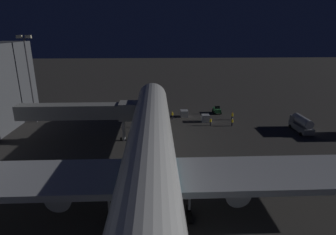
% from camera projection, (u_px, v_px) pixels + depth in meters
% --- Properties ---
extents(ground_plane, '(320.00, 320.00, 0.00)m').
position_uv_depth(ground_plane, '(152.00, 163.00, 41.98)').
color(ground_plane, '#383533').
extents(airliner_at_gate, '(49.12, 71.26, 18.25)m').
position_uv_depth(airliner_at_gate, '(149.00, 171.00, 28.26)').
color(airliner_at_gate, silver).
rests_on(airliner_at_gate, ground_plane).
extents(jet_bridge, '(21.09, 3.40, 7.18)m').
position_uv_depth(jet_bridge, '(87.00, 111.00, 48.45)').
color(jet_bridge, '#9E9E99').
rests_on(jet_bridge, ground_plane).
extents(apron_floodlight_mast, '(2.90, 0.50, 18.30)m').
position_uv_depth(apron_floodlight_mast, '(29.00, 74.00, 57.30)').
color(apron_floodlight_mast, '#59595E').
rests_on(apron_floodlight_mast, ground_plane).
extents(pushback_tug, '(1.86, 2.68, 1.95)m').
position_uv_depth(pushback_tug, '(217.00, 110.00, 66.48)').
color(pushback_tug, '#287038').
rests_on(pushback_tug, ground_plane).
extents(fuel_tanker, '(2.46, 6.33, 3.15)m').
position_uv_depth(fuel_tanker, '(301.00, 123.00, 54.51)').
color(fuel_tanker, slate).
rests_on(fuel_tanker, ground_plane).
extents(baggage_container_near_belt, '(1.63, 1.70, 1.60)m').
position_uv_depth(baggage_container_near_belt, '(205.00, 118.00, 60.45)').
color(baggage_container_near_belt, '#B7BABF').
rests_on(baggage_container_near_belt, ground_plane).
extents(baggage_container_mid_row, '(1.71, 1.83, 1.51)m').
position_uv_depth(baggage_container_mid_row, '(184.00, 113.00, 63.99)').
color(baggage_container_mid_row, '#B7BABF').
rests_on(baggage_container_mid_row, ground_plane).
extents(ground_crew_near_nose_gear, '(0.40, 0.40, 1.74)m').
position_uv_depth(ground_crew_near_nose_gear, '(172.00, 115.00, 62.24)').
color(ground_crew_near_nose_gear, black).
rests_on(ground_crew_near_nose_gear, ground_plane).
extents(ground_crew_by_belt_loader, '(0.40, 0.40, 1.73)m').
position_uv_depth(ground_crew_by_belt_loader, '(232.00, 116.00, 61.67)').
color(ground_crew_by_belt_loader, black).
rests_on(ground_crew_by_belt_loader, ground_plane).
extents(ground_crew_marshaller_fwd, '(0.40, 0.40, 1.71)m').
position_uv_depth(ground_crew_marshaller_fwd, '(232.00, 122.00, 57.72)').
color(ground_crew_marshaller_fwd, black).
rests_on(ground_crew_marshaller_fwd, ground_plane).
extents(ground_crew_under_port_wing, '(0.40, 0.40, 1.69)m').
position_uv_depth(ground_crew_under_port_wing, '(211.00, 121.00, 57.94)').
color(ground_crew_under_port_wing, black).
rests_on(ground_crew_under_port_wing, ground_plane).
extents(traffic_cone_nose_port, '(0.36, 0.36, 0.55)m').
position_uv_depth(traffic_cone_nose_port, '(163.00, 118.00, 62.57)').
color(traffic_cone_nose_port, orange).
rests_on(traffic_cone_nose_port, ground_plane).
extents(traffic_cone_nose_starboard, '(0.36, 0.36, 0.55)m').
position_uv_depth(traffic_cone_nose_starboard, '(143.00, 118.00, 62.39)').
color(traffic_cone_nose_starboard, orange).
rests_on(traffic_cone_nose_starboard, ground_plane).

